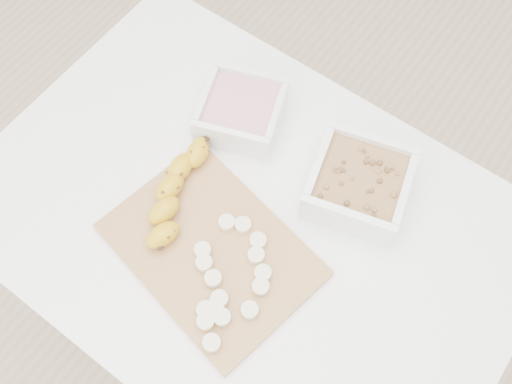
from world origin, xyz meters
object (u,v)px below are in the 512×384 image
Objects in this scene: bowl_granola at (359,184)px; cutting_board at (211,250)px; bowl_yogurt at (241,111)px; banana at (176,194)px; table at (247,237)px.

cutting_board is (-0.15, -0.25, -0.03)m from bowl_granola.
bowl_yogurt reaches higher than banana.
bowl_granola is at bearing 59.40° from cutting_board.
banana reaches higher than cutting_board.
table is 2.80× the size of cutting_board.
table is 0.25m from bowl_yogurt.
banana is at bearing -140.99° from bowl_granola.
bowl_granola is 0.59× the size of cutting_board.
table is at bearing 82.25° from cutting_board.
bowl_yogurt reaches higher than cutting_board.
cutting_board is (0.12, -0.25, -0.03)m from bowl_yogurt.
bowl_granola is at bearing -0.57° from bowl_yogurt.
bowl_yogurt is at bearing 86.22° from banana.
bowl_yogurt is 0.93× the size of bowl_granola.
bowl_yogurt reaches higher than table.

